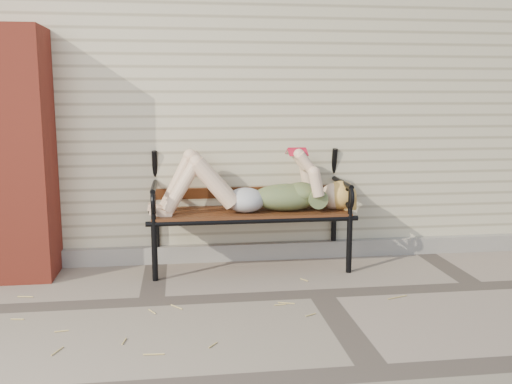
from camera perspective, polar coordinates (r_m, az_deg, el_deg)
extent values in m
plane|color=gray|center=(4.37, 6.45, -10.06)|extent=(80.00, 80.00, 0.00)
cube|color=beige|center=(7.06, 0.67, 9.90)|extent=(8.00, 4.00, 3.00)
cube|color=gray|center=(5.25, 3.88, -5.78)|extent=(8.00, 0.10, 0.15)
cube|color=#A43525|center=(4.93, -22.67, 3.43)|extent=(0.50, 0.50, 2.00)
cylinder|color=black|center=(4.64, -10.11, -5.85)|extent=(0.05, 0.05, 0.49)
cylinder|color=black|center=(5.11, -9.89, -4.39)|extent=(0.05, 0.05, 0.49)
cylinder|color=black|center=(4.83, 9.31, -5.18)|extent=(0.05, 0.05, 0.49)
cylinder|color=black|center=(5.29, 7.77, -3.85)|extent=(0.05, 0.05, 0.49)
cube|color=#552916|center=(4.85, -0.57, -2.05)|extent=(1.65, 0.53, 0.03)
cylinder|color=black|center=(4.61, -0.19, -2.92)|extent=(1.73, 0.04, 0.04)
cylinder|color=black|center=(5.09, -0.91, -1.74)|extent=(1.73, 0.04, 0.04)
torus|color=black|center=(5.12, -1.08, 4.70)|extent=(0.30, 0.04, 0.30)
ellipsoid|color=#0A3F48|center=(4.84, 3.04, -0.52)|extent=(0.58, 0.34, 0.23)
ellipsoid|color=#0A3F48|center=(4.85, 4.55, -0.04)|extent=(0.28, 0.32, 0.17)
ellipsoid|color=#A9A8AD|center=(4.79, -1.04, -0.81)|extent=(0.32, 0.37, 0.21)
sphere|color=beige|center=(4.93, 7.87, -0.40)|extent=(0.24, 0.24, 0.24)
ellipsoid|color=#E3B355|center=(4.94, 8.48, -0.32)|extent=(0.27, 0.28, 0.25)
cube|color=red|center=(4.80, 4.11, 4.35)|extent=(0.15, 0.02, 0.02)
cube|color=beige|center=(4.76, 4.21, 3.94)|extent=(0.15, 0.09, 0.05)
cube|color=beige|center=(4.84, 3.99, 4.05)|extent=(0.15, 0.09, 0.05)
cube|color=red|center=(4.75, 4.22, 3.99)|extent=(0.16, 0.10, 0.06)
cube|color=red|center=(4.85, 3.99, 4.11)|extent=(0.16, 0.10, 0.06)
cylinder|color=tan|center=(4.16, 7.75, -11.06)|extent=(0.10, 0.10, 0.01)
cylinder|color=tan|center=(3.50, -12.56, -15.33)|extent=(0.08, 0.07, 0.01)
cylinder|color=tan|center=(4.30, 10.84, -10.42)|extent=(0.11, 0.02, 0.01)
cylinder|color=tan|center=(4.32, 11.61, -10.38)|extent=(0.16, 0.05, 0.01)
cylinder|color=tan|center=(4.55, -19.76, -9.70)|extent=(0.11, 0.13, 0.01)
cylinder|color=tan|center=(4.53, -20.69, -9.86)|extent=(0.09, 0.03, 0.01)
cylinder|color=tan|center=(4.44, -7.81, -9.71)|extent=(0.11, 0.03, 0.01)
cylinder|color=tan|center=(3.31, 3.63, -16.66)|extent=(0.11, 0.05, 0.01)
cylinder|color=tan|center=(4.06, -13.46, -11.75)|extent=(0.15, 0.03, 0.01)
cylinder|color=tan|center=(4.06, 8.49, -11.61)|extent=(0.02, 0.13, 0.01)
cylinder|color=tan|center=(3.49, -21.62, -15.91)|extent=(0.13, 0.08, 0.01)
cylinder|color=tan|center=(3.50, -5.08, -15.10)|extent=(0.09, 0.10, 0.01)
cylinder|color=tan|center=(4.20, -2.82, -10.75)|extent=(0.09, 0.13, 0.01)
cylinder|color=tan|center=(3.56, 0.77, -14.65)|extent=(0.11, 0.01, 0.01)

